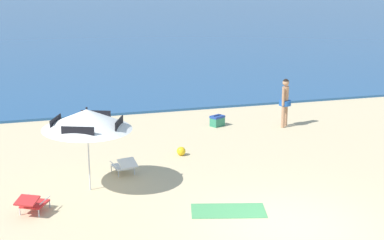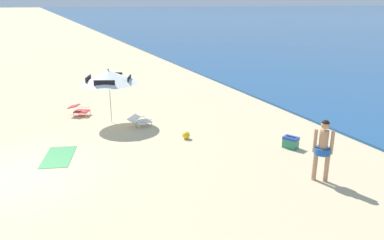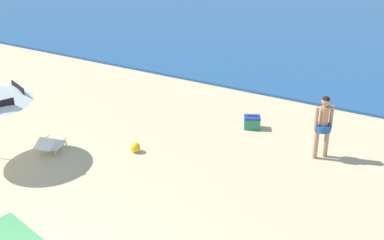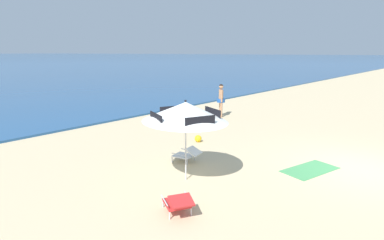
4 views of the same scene
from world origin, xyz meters
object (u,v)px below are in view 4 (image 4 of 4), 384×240
Objects in this scene: lounge_chair_beside_umbrella at (178,202)px; beach_towel at (310,170)px; lounge_chair_under_umbrella at (187,154)px; cooler_box at (181,118)px; beach_ball at (198,139)px; beach_umbrella_striped_main at (186,112)px; person_standing_near_shore at (221,98)px.

lounge_chair_beside_umbrella reaches higher than beach_towel.
cooler_box is at bearing 44.77° from lounge_chair_under_umbrella.
lounge_chair_beside_umbrella is 1.66× the size of cooler_box.
cooler_box is 3.77m from beach_ball.
lounge_chair_beside_umbrella is at bearing -142.98° from beach_umbrella_striped_main.
beach_ball is at bearing 34.64° from beach_umbrella_striped_main.
lounge_chair_beside_umbrella is 3.54× the size of beach_ball.
person_standing_near_shore is 3.03× the size of cooler_box.
beach_towel is at bearing -124.83° from person_standing_near_shore.
lounge_chair_under_umbrella is 7.52m from person_standing_near_shore.
person_standing_near_shore reaches higher than beach_ball.
person_standing_near_shore is at bearing 25.78° from beach_ball.
person_standing_near_shore is 8.27m from beach_towel.
lounge_chair_beside_umbrella is 9.34m from cooler_box.
beach_umbrella_striped_main reaches higher than lounge_chair_beside_umbrella.
person_standing_near_shore reaches higher than lounge_chair_under_umbrella.
lounge_chair_beside_umbrella is at bearing 165.10° from beach_towel.
cooler_box reaches higher than beach_ball.
beach_ball is (4.63, 3.29, -0.14)m from lounge_chair_beside_umbrella.
lounge_chair_under_umbrella is at bearing -135.23° from cooler_box.
beach_ball is at bearing 35.44° from lounge_chair_beside_umbrella.
lounge_chair_beside_umbrella is 5.68m from beach_ball.
beach_umbrella_striped_main reaches higher than person_standing_near_shore.
beach_towel is (1.95, -3.29, -0.27)m from lounge_chair_under_umbrella.
beach_umbrella_striped_main is 7.65m from cooler_box.
beach_towel is at bearing -90.88° from beach_ball.
person_standing_near_shore is 1.01× the size of beach_towel.
beach_ball is (-4.62, -2.23, -0.91)m from person_standing_near_shore.
cooler_box is (4.27, 4.24, -0.07)m from lounge_chair_under_umbrella.
lounge_chair_under_umbrella is 1.62× the size of cooler_box.
person_standing_near_shore is at bearing 27.44° from lounge_chair_under_umbrella.
beach_ball is at bearing 89.12° from beach_towel.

